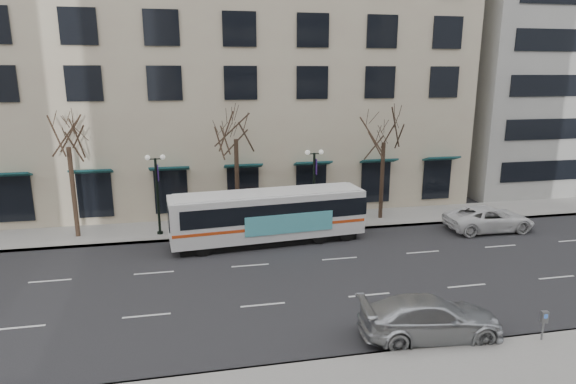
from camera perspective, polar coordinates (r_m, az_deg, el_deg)
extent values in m
plane|color=black|center=(24.07, -3.82, -10.75)|extent=(160.00, 160.00, 0.00)
cube|color=gray|center=(33.20, 2.68, -3.55)|extent=(80.00, 4.00, 0.15)
cube|color=#B7A58C|center=(42.75, -10.78, 16.33)|extent=(40.00, 20.00, 24.00)
cylinder|color=black|center=(32.16, -24.06, -0.18)|extent=(0.28, 0.28, 5.74)
cylinder|color=black|center=(31.43, -6.05, 0.86)|extent=(0.28, 0.28, 5.95)
cylinder|color=black|center=(33.86, 11.06, 1.20)|extent=(0.28, 0.28, 5.46)
cylinder|color=black|center=(30.92, -15.18, -0.68)|extent=(0.16, 0.16, 5.00)
cylinder|color=black|center=(31.58, -14.91, -4.81)|extent=(0.36, 0.36, 0.30)
cube|color=black|center=(30.42, -15.47, 3.79)|extent=(0.90, 0.06, 0.06)
sphere|color=silver|center=(30.44, -16.33, 3.93)|extent=(0.32, 0.32, 0.32)
sphere|color=silver|center=(30.37, -14.63, 4.02)|extent=(0.32, 0.32, 0.32)
cube|color=#351A63|center=(30.56, -15.14, 2.24)|extent=(0.04, 0.45, 1.00)
cylinder|color=black|center=(31.80, 3.08, 0.20)|extent=(0.16, 0.16, 5.00)
cylinder|color=black|center=(32.44, 3.03, -3.84)|extent=(0.36, 0.36, 0.30)
cube|color=black|center=(31.31, 3.14, 4.55)|extent=(0.90, 0.06, 0.06)
sphere|color=silver|center=(31.19, 2.34, 4.71)|extent=(0.32, 0.32, 0.32)
sphere|color=silver|center=(31.41, 3.94, 4.76)|extent=(0.32, 0.32, 0.32)
cube|color=#351A63|center=(31.49, 3.33, 3.03)|extent=(0.04, 0.45, 1.00)
cube|color=white|center=(28.96, -2.38, -2.67)|extent=(11.82, 3.60, 2.67)
cube|color=black|center=(29.43, -2.35, -5.48)|extent=(10.87, 3.21, 0.44)
cube|color=black|center=(28.92, -1.83, -1.84)|extent=(11.36, 3.59, 1.07)
cube|color=#D44313|center=(29.10, -2.37, -3.54)|extent=(11.71, 3.61, 0.17)
cube|color=#52BAC7|center=(28.10, 0.20, -3.75)|extent=(5.32, 0.56, 1.16)
cube|color=white|center=(28.60, -2.40, -0.06)|extent=(11.22, 3.29, 0.08)
cylinder|color=black|center=(27.64, -10.02, -6.52)|extent=(0.99, 0.36, 0.97)
cylinder|color=black|center=(29.73, -10.55, -5.06)|extent=(0.99, 0.36, 0.97)
cylinder|color=black|center=(29.18, 3.76, -5.22)|extent=(0.99, 0.36, 0.97)
cylinder|color=black|center=(31.16, 2.33, -3.94)|extent=(0.99, 0.36, 0.97)
cylinder|color=black|center=(29.80, 6.92, -4.88)|extent=(0.99, 0.36, 0.97)
cylinder|color=black|center=(31.75, 5.32, -3.64)|extent=(0.99, 0.36, 0.97)
imported|color=#B7BBC0|center=(20.06, 16.53, -14.10)|extent=(5.76, 2.77, 1.62)
imported|color=silver|center=(34.09, 22.72, -2.92)|extent=(5.75, 2.74, 1.58)
cylinder|color=slate|center=(21.31, 27.94, -14.24)|extent=(0.07, 0.07, 0.82)
cube|color=slate|center=(21.07, 28.11, -12.92)|extent=(0.27, 0.19, 0.46)
cube|color=blue|center=(21.00, 28.29, -12.85)|extent=(0.13, 0.03, 0.16)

